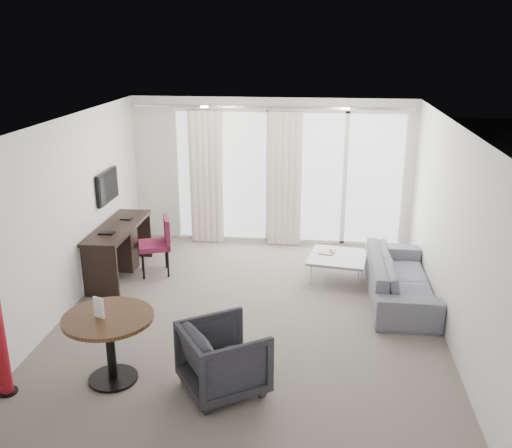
# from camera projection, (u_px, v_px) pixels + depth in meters

# --- Properties ---
(floor) EXTENTS (5.00, 6.00, 0.00)m
(floor) POSITION_uv_depth(u_px,v_px,m) (251.00, 314.00, 7.75)
(floor) COLOR #6C645A
(floor) RESTS_ON ground
(ceiling) EXTENTS (5.00, 6.00, 0.00)m
(ceiling) POSITION_uv_depth(u_px,v_px,m) (250.00, 123.00, 6.93)
(ceiling) COLOR white
(ceiling) RESTS_ON ground
(wall_left) EXTENTS (0.00, 6.00, 2.60)m
(wall_left) POSITION_uv_depth(u_px,v_px,m) (65.00, 217.00, 7.61)
(wall_left) COLOR silver
(wall_left) RESTS_ON ground
(wall_right) EXTENTS (0.00, 6.00, 2.60)m
(wall_right) POSITION_uv_depth(u_px,v_px,m) (450.00, 231.00, 7.07)
(wall_right) COLOR silver
(wall_right) RESTS_ON ground
(wall_front) EXTENTS (5.00, 0.00, 2.60)m
(wall_front) POSITION_uv_depth(u_px,v_px,m) (204.00, 342.00, 4.51)
(wall_front) COLOR silver
(wall_front) RESTS_ON ground
(window_panel) EXTENTS (4.00, 0.02, 2.38)m
(window_panel) POSITION_uv_depth(u_px,v_px,m) (288.00, 178.00, 10.15)
(window_panel) COLOR white
(window_panel) RESTS_ON ground
(window_frame) EXTENTS (4.10, 0.06, 2.44)m
(window_frame) POSITION_uv_depth(u_px,v_px,m) (288.00, 178.00, 10.14)
(window_frame) COLOR white
(window_frame) RESTS_ON ground
(curtain_left) EXTENTS (0.60, 0.20, 2.38)m
(curtain_left) POSITION_uv_depth(u_px,v_px,m) (206.00, 178.00, 10.16)
(curtain_left) COLOR beige
(curtain_left) RESTS_ON ground
(curtain_right) EXTENTS (0.60, 0.20, 2.38)m
(curtain_right) POSITION_uv_depth(u_px,v_px,m) (285.00, 180.00, 10.00)
(curtain_right) COLOR beige
(curtain_right) RESTS_ON ground
(curtain_track) EXTENTS (4.80, 0.04, 0.04)m
(curtain_track) POSITION_uv_depth(u_px,v_px,m) (271.00, 107.00, 9.64)
(curtain_track) COLOR #B2B2B7
(curtain_track) RESTS_ON ceiling
(downlight_a) EXTENTS (0.12, 0.12, 0.02)m
(downlight_a) POSITION_uv_depth(u_px,v_px,m) (204.00, 107.00, 8.54)
(downlight_a) COLOR #FFE0B2
(downlight_a) RESTS_ON ceiling
(downlight_b) EXTENTS (0.12, 0.12, 0.02)m
(downlight_b) POSITION_uv_depth(u_px,v_px,m) (345.00, 109.00, 8.31)
(downlight_b) COLOR #FFE0B2
(downlight_b) RESTS_ON ceiling
(desk) EXTENTS (0.55, 1.74, 0.82)m
(desk) POSITION_uv_depth(u_px,v_px,m) (120.00, 251.00, 8.90)
(desk) COLOR black
(desk) RESTS_ON floor
(tv) EXTENTS (0.05, 0.80, 0.50)m
(tv) POSITION_uv_depth(u_px,v_px,m) (107.00, 186.00, 8.96)
(tv) COLOR black
(tv) RESTS_ON wall_left
(desk_chair) EXTENTS (0.63, 0.62, 0.93)m
(desk_chair) POSITION_uv_depth(u_px,v_px,m) (154.00, 246.00, 8.95)
(desk_chair) COLOR maroon
(desk_chair) RESTS_ON floor
(round_table) EXTENTS (1.28, 1.28, 0.78)m
(round_table) POSITION_uv_depth(u_px,v_px,m) (111.00, 348.00, 6.16)
(round_table) COLOR #3E2514
(round_table) RESTS_ON floor
(menu_card) EXTENTS (0.13, 0.07, 0.23)m
(menu_card) POSITION_uv_depth(u_px,v_px,m) (100.00, 322.00, 6.03)
(menu_card) COLOR white
(menu_card) RESTS_ON round_table
(red_lamp) EXTENTS (0.26, 0.26, 1.07)m
(red_lamp) POSITION_uv_depth(u_px,v_px,m) (1.00, 348.00, 5.89)
(red_lamp) COLOR maroon
(red_lamp) RESTS_ON floor
(tub_armchair) EXTENTS (1.13, 1.12, 0.75)m
(tub_armchair) POSITION_uv_depth(u_px,v_px,m) (224.00, 358.00, 6.00)
(tub_armchair) COLOR #25252B
(tub_armchair) RESTS_ON floor
(coffee_table) EXTENTS (0.97, 0.97, 0.38)m
(coffee_table) POSITION_uv_depth(u_px,v_px,m) (337.00, 268.00, 8.82)
(coffee_table) COLOR gray
(coffee_table) RESTS_ON floor
(remote) EXTENTS (0.07, 0.15, 0.02)m
(remote) POSITION_uv_depth(u_px,v_px,m) (331.00, 254.00, 8.89)
(remote) COLOR black
(remote) RESTS_ON coffee_table
(magazine) EXTENTS (0.30, 0.34, 0.02)m
(magazine) POSITION_uv_depth(u_px,v_px,m) (328.00, 253.00, 8.93)
(magazine) COLOR gray
(magazine) RESTS_ON coffee_table
(sofa) EXTENTS (0.85, 2.17, 0.63)m
(sofa) POSITION_uv_depth(u_px,v_px,m) (400.00, 278.00, 8.13)
(sofa) COLOR slate
(sofa) RESTS_ON floor
(terrace_slab) EXTENTS (5.60, 3.00, 0.12)m
(terrace_slab) POSITION_uv_depth(u_px,v_px,m) (291.00, 219.00, 11.98)
(terrace_slab) COLOR #4D4D50
(terrace_slab) RESTS_ON ground
(rattan_chair_a) EXTENTS (0.54, 0.54, 0.78)m
(rattan_chair_a) POSITION_uv_depth(u_px,v_px,m) (325.00, 204.00, 11.45)
(rattan_chair_a) COLOR #4F3428
(rattan_chair_a) RESTS_ON terrace_slab
(rattan_chair_b) EXTENTS (0.64, 0.64, 0.77)m
(rattan_chair_b) POSITION_uv_depth(u_px,v_px,m) (383.00, 208.00, 11.19)
(rattan_chair_b) COLOR #4F3428
(rattan_chair_b) RESTS_ON terrace_slab
(rattan_table) EXTENTS (0.51, 0.51, 0.48)m
(rattan_table) POSITION_uv_depth(u_px,v_px,m) (341.00, 214.00, 11.33)
(rattan_table) COLOR #4F3428
(rattan_table) RESTS_ON terrace_slab
(balustrade) EXTENTS (5.50, 0.06, 1.05)m
(balustrade) POSITION_uv_depth(u_px,v_px,m) (295.00, 177.00, 13.17)
(balustrade) COLOR #B2B2B7
(balustrade) RESTS_ON terrace_slab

